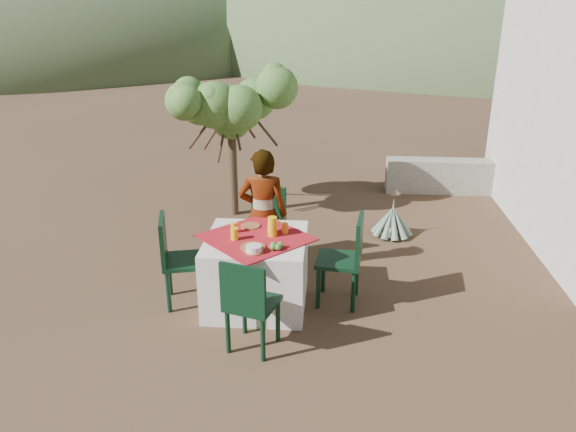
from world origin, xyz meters
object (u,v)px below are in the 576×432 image
Objects in this scene: table at (257,270)px; chair_right at (347,256)px; chair_far at (265,223)px; chair_near at (249,302)px; chair_left at (176,256)px; person at (263,215)px; shrub_tree at (236,112)px; agave at (392,222)px; juice_pitcher at (272,226)px.

table is 1.33× the size of chair_right.
chair_near is (0.07, -1.84, -0.01)m from chair_far.
chair_left is 1.76m from chair_right.
chair_left is at bearing -78.26° from chair_right.
chair_far reaches higher than chair_near.
table is at bearing -77.83° from chair_right.
person reaches higher than table.
chair_right is at bearing 148.47° from person.
shrub_tree reaches higher than chair_far.
agave is (1.55, 2.81, -0.31)m from chair_near.
chair_right is 0.65× the size of person.
person is at bearing -72.76° from shrub_tree.
person is at bearing 105.89° from juice_pitcher.
person is 0.63m from juice_pitcher.
table is 0.86× the size of person.
chair_far is (-0.02, 0.96, 0.15)m from table.
chair_far is 0.99m from juice_pitcher.
chair_right reaches higher than chair_near.
chair_left is at bearing -94.42° from shrub_tree.
agave is at bearing 47.43° from chair_far.
chair_left is 2.86m from shrub_tree.
chair_near is 0.95× the size of chair_left.
juice_pitcher reaches higher than chair_far.
agave is 2.90× the size of juice_pitcher.
chair_right is (0.89, 0.96, 0.03)m from chair_near.
chair_right is 1.65× the size of agave.
chair_right reaches higher than table.
chair_right is 1.11m from person.
shrub_tree is at bearing 162.70° from agave.
juice_pitcher is at bearing -97.78° from chair_left.
person is 7.41× the size of juice_pitcher.
chair_near is 1.30m from chair_right.
table is 2.92m from shrub_tree.
table is 0.97m from chair_far.
chair_far reaches higher than table.
table is 6.36× the size of juice_pitcher.
table is 0.51m from juice_pitcher.
chair_left is (-0.80, -1.02, 0.01)m from chair_far.
chair_near is 0.99m from juice_pitcher.
chair_near is at bearing 91.07° from person.
person is at bearing -70.18° from chair_far.
juice_pitcher is (0.19, -0.92, 0.34)m from chair_far.
chair_far is 1.03× the size of chair_near.
chair_far is 0.50× the size of shrub_tree.
person reaches higher than chair_right.
shrub_tree reaches higher than person.
chair_far is 2.02m from shrub_tree.
person is (-0.94, 0.55, 0.21)m from chair_right.
juice_pitcher is (0.99, 0.11, 0.32)m from chair_left.
chair_near is at bearing -86.79° from table.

